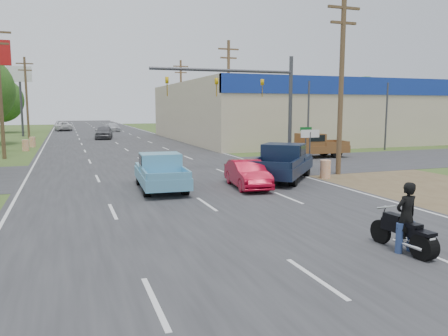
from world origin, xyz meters
name	(u,v)px	position (x,y,z in m)	size (l,w,h in m)	color
ground	(315,279)	(0.00, 0.00, 0.00)	(200.00, 200.00, 0.00)	#385220
main_road	(117,143)	(0.00, 40.00, 0.01)	(15.00, 180.00, 0.02)	#2D2D30
cross_road	(157,170)	(0.00, 18.00, 0.01)	(120.00, 10.00, 0.02)	#2D2D30
dirt_verge	(396,181)	(11.00, 10.00, 0.01)	(8.00, 18.00, 0.01)	brown
big_box_store	(365,112)	(32.00, 39.93, 3.31)	(50.00, 28.10, 6.60)	#B7A88C
utility_pole_1	(341,80)	(9.50, 13.00, 5.32)	(2.00, 0.28, 10.00)	#4C3823
utility_pole_2	(229,91)	(9.50, 31.00, 5.32)	(2.00, 0.28, 10.00)	#4C3823
utility_pole_3	(181,96)	(9.50, 49.00, 5.32)	(2.00, 0.28, 10.00)	#4C3823
utility_pole_5	(0,87)	(-9.50, 28.00, 5.32)	(2.00, 0.28, 10.00)	#4C3823
utility_pole_6	(27,95)	(-9.50, 52.00, 5.32)	(2.00, 0.28, 10.00)	#4C3823
tree_2	(0,100)	(-14.20, 66.00, 4.95)	(6.72, 6.72, 8.32)	#422D19
tree_3	(365,96)	(55.00, 70.00, 6.19)	(8.40, 8.40, 10.40)	#422D19
tree_5	(216,99)	(30.00, 95.00, 5.88)	(7.98, 7.98, 9.88)	#422D19
barrel_0	(325,169)	(8.00, 12.00, 0.50)	(0.56, 0.56, 1.00)	orange
barrel_1	(265,154)	(8.40, 20.50, 0.50)	(0.56, 0.56, 1.00)	orange
barrel_2	(26,145)	(-8.50, 34.00, 0.50)	(0.56, 0.56, 1.00)	orange
barrel_3	(32,142)	(-8.20, 38.00, 0.50)	(0.56, 0.56, 1.00)	orange
pole_sign_left_far	(20,82)	(-10.50, 56.00, 7.17)	(3.00, 0.35, 9.20)	#3F3F44
lane_sign	(310,141)	(8.20, 14.00, 1.90)	(1.20, 0.08, 2.52)	#3F3F44
street_name_sign	(306,143)	(8.80, 15.50, 1.61)	(0.80, 0.08, 2.61)	#3F3F44
signal_mast	(252,91)	(5.82, 17.00, 4.80)	(9.12, 0.40, 7.00)	#3F3F44
red_convertible	(247,174)	(2.93, 10.82, 0.65)	(1.37, 3.93, 1.29)	maroon
motorcycle	(407,235)	(3.16, 0.70, 0.49)	(0.67, 2.17, 1.10)	black
rider	(406,220)	(3.15, 0.75, 0.89)	(0.65, 0.43, 1.78)	black
blue_pickup	(160,171)	(-1.03, 11.87, 0.86)	(2.27, 5.22, 1.70)	black
navy_pickup	(283,162)	(5.67, 12.40, 0.96)	(5.41, 5.81, 1.91)	black
brown_pickup	(310,146)	(12.36, 20.91, 0.93)	(5.60, 2.22, 1.85)	black
distant_car_grey	(104,132)	(-0.74, 47.25, 0.84)	(1.98, 4.92, 1.68)	#5F5E63
distant_car_silver	(112,127)	(1.98, 64.56, 0.67)	(1.87, 4.61, 1.34)	silver
distant_car_white	(63,126)	(-5.50, 69.55, 0.74)	(2.46, 5.33, 1.48)	silver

